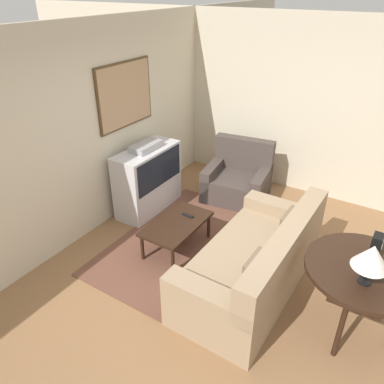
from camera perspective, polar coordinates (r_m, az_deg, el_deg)
The scene contains 12 objects.
ground_plane at distance 4.50m, azimuth 5.61°, elevation -13.42°, with size 12.00×12.00×0.00m, color #8E6642.
wall_back at distance 4.93m, azimuth -16.23°, elevation 8.23°, with size 12.00×0.10×2.70m.
wall_right at distance 6.03m, azimuth 18.12°, elevation 11.74°, with size 0.06×12.00×2.70m.
area_rug at distance 5.00m, azimuth -0.63°, elevation -7.98°, with size 2.47×1.70×0.01m.
tv at distance 5.55m, azimuth -6.71°, elevation 1.99°, with size 1.08×0.47×1.06m.
couch at distance 4.27m, azimuth 9.57°, elevation -10.80°, with size 2.04×0.98×0.90m.
armchair at distance 5.97m, azimuth 6.97°, elevation 1.74°, with size 0.95×1.05×0.90m.
coffee_table at distance 4.74m, azimuth -2.37°, elevation -5.08°, with size 0.93×0.55×0.40m.
console_table at distance 3.83m, azimuth 24.94°, elevation -11.30°, with size 1.09×1.09×0.79m.
table_lamp at distance 3.45m, azimuth 25.72°, elevation -8.90°, with size 0.30×0.30×0.39m.
mantel_clock at distance 3.89m, azimuth 26.25°, elevation -7.38°, with size 0.14×0.10×0.24m.
remote at distance 4.83m, azimuth -0.63°, elevation -3.59°, with size 0.06×0.16×0.02m.
Camera 1 is at (-2.99, -1.39, 3.06)m, focal length 35.00 mm.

